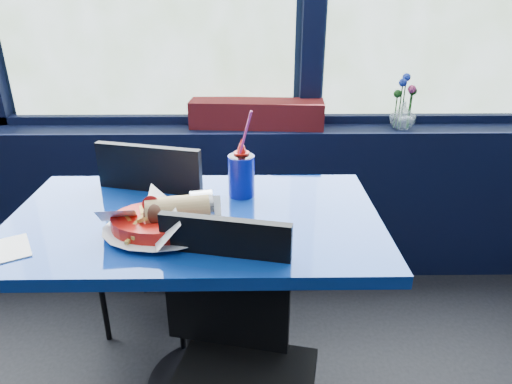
# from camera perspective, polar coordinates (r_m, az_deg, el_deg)

# --- Properties ---
(window_sill) EXTENTS (5.00, 0.26, 0.80)m
(window_sill) POSITION_cam_1_polar(r_m,az_deg,el_deg) (2.47, -11.96, -1.00)
(window_sill) COLOR black
(window_sill) RESTS_ON ground
(near_table) EXTENTS (1.20, 0.70, 0.75)m
(near_table) POSITION_cam_1_polar(r_m,az_deg,el_deg) (1.59, -7.31, -8.84)
(near_table) COLOR black
(near_table) RESTS_ON ground
(chair_near_front) EXTENTS (0.46, 0.47, 0.86)m
(chair_near_front) POSITION_cam_1_polar(r_m,az_deg,el_deg) (1.35, -2.71, -19.39)
(chair_near_front) COLOR black
(chair_near_front) RESTS_ON ground
(chair_near_back) EXTENTS (0.51, 0.51, 0.92)m
(chair_near_back) POSITION_cam_1_polar(r_m,az_deg,el_deg) (1.91, -12.61, -4.47)
(chair_near_back) COLOR black
(chair_near_back) RESTS_ON ground
(planter_box) EXTENTS (0.66, 0.21, 0.13)m
(planter_box) POSITION_cam_1_polar(r_m,az_deg,el_deg) (2.26, 0.09, 9.76)
(planter_box) COLOR maroon
(planter_box) RESTS_ON window_sill
(flower_vase) EXTENTS (0.15, 0.16, 0.26)m
(flower_vase) POSITION_cam_1_polar(r_m,az_deg,el_deg) (2.34, 17.93, 9.46)
(flower_vase) COLOR silver
(flower_vase) RESTS_ON window_sill
(food_basket) EXTENTS (0.36, 0.36, 0.11)m
(food_basket) POSITION_cam_1_polar(r_m,az_deg,el_deg) (1.40, -11.52, -3.46)
(food_basket) COLOR red
(food_basket) RESTS_ON near_table
(ketchup_bottle) EXTENTS (0.05, 0.05, 0.21)m
(ketchup_bottle) POSITION_cam_1_polar(r_m,az_deg,el_deg) (1.61, -1.79, 2.84)
(ketchup_bottle) COLOR red
(ketchup_bottle) RESTS_ON near_table
(soda_cup) EXTENTS (0.09, 0.09, 0.31)m
(soda_cup) POSITION_cam_1_polar(r_m,az_deg,el_deg) (1.60, -1.84, 2.17)
(soda_cup) COLOR navy
(soda_cup) RESTS_ON near_table
(napkin) EXTENTS (0.20, 0.20, 0.00)m
(napkin) POSITION_cam_1_polar(r_m,az_deg,el_deg) (1.48, -29.23, -6.44)
(napkin) COLOR white
(napkin) RESTS_ON near_table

